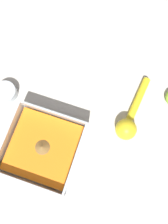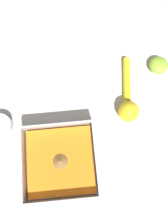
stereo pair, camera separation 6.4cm
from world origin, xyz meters
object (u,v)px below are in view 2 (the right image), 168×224
(spice_bowl, at_px, (1,126))
(lemon_half, at_px, (158,65))
(lemon_squeezer, at_px, (128,104))
(square_dish, at_px, (60,161))

(spice_bowl, xyz_separation_m, lemon_half, (-0.53, -0.16, 0.00))
(lemon_squeezer, bearing_deg, lemon_half, 142.66)
(spice_bowl, distance_m, lemon_squeezer, 0.40)
(lemon_squeezer, distance_m, lemon_half, 0.18)
(spice_bowl, bearing_deg, lemon_half, -163.47)
(square_dish, height_order, spice_bowl, square_dish)
(lemon_half, bearing_deg, lemon_squeezer, 45.79)
(square_dish, bearing_deg, lemon_half, -140.84)
(spice_bowl, relative_size, lemon_squeezer, 0.32)
(square_dish, relative_size, spice_bowl, 3.02)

